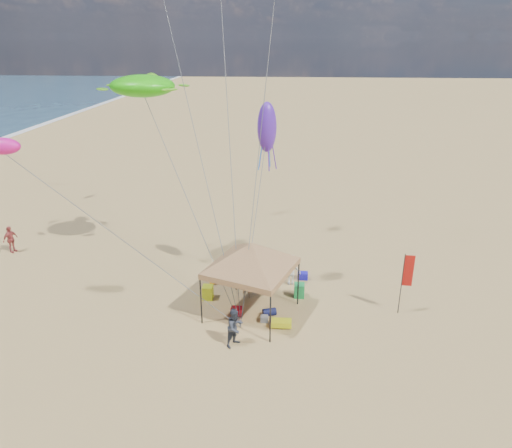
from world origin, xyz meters
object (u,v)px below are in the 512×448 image
object	(u,v)px
feather_flag	(406,274)
person_near_b	(235,327)
cooler_blue	(303,276)
person_near_a	(247,284)
canopy_tent	(251,246)
chair_yellow	(208,292)
person_near_c	(291,270)
cooler_red	(237,311)
beach_cart	(281,323)
chair_green	(299,290)
person_far_a	(11,239)

from	to	relation	value
feather_flag	person_near_b	size ratio (longest dim) A/B	1.78
cooler_blue	person_near_a	xyz separation A→B (m)	(-2.80, -2.18, 0.58)
canopy_tent	feather_flag	distance (m)	7.18
person_near_b	person_near_a	bearing A→B (deg)	36.88
chair_yellow	person_near_c	bearing A→B (deg)	23.87
cooler_red	beach_cart	bearing A→B (deg)	-21.49
chair_green	chair_yellow	size ratio (longest dim) A/B	1.00
feather_flag	chair_yellow	distance (m)	9.44
chair_green	person_near_c	distance (m)	1.41
cooler_blue	chair_yellow	world-z (taller)	chair_yellow
canopy_tent	chair_yellow	xyz separation A→B (m)	(-2.25, 1.15, -3.13)
feather_flag	canopy_tent	bearing A→B (deg)	-175.73
person_far_a	beach_cart	bearing A→B (deg)	-91.34
canopy_tent	person_far_a	size ratio (longest dim) A/B	3.84
canopy_tent	person_near_a	world-z (taller)	canopy_tent
canopy_tent	person_near_c	world-z (taller)	canopy_tent
person_near_a	person_far_a	xyz separation A→B (m)	(-14.53, 4.26, 0.06)
cooler_blue	beach_cart	size ratio (longest dim) A/B	0.60
feather_flag	beach_cart	xyz separation A→B (m)	(-5.59, -1.53, -1.84)
beach_cart	canopy_tent	bearing A→B (deg)	144.68
cooler_red	chair_green	size ratio (longest dim) A/B	0.77
cooler_blue	person_near_a	distance (m)	3.59
canopy_tent	person_near_a	bearing A→B (deg)	104.28
person_near_a	canopy_tent	bearing A→B (deg)	90.27
canopy_tent	cooler_blue	size ratio (longest dim) A/B	11.73
person_near_a	person_near_c	size ratio (longest dim) A/B	0.93
cooler_red	person_near_c	bearing A→B (deg)	51.66
person_far_a	cooler_red	bearing A→B (deg)	-91.44
cooler_red	feather_flag	bearing A→B (deg)	5.27
canopy_tent	person_far_a	bearing A→B (deg)	159.25
beach_cart	person_near_a	bearing A→B (deg)	126.66
canopy_tent	person_far_a	world-z (taller)	canopy_tent
feather_flag	cooler_red	bearing A→B (deg)	-174.73
cooler_blue	person_near_b	distance (m)	6.71
person_near_c	person_far_a	world-z (taller)	same
beach_cart	person_near_b	world-z (taller)	person_near_b
canopy_tent	beach_cart	bearing A→B (deg)	-35.32
cooler_blue	feather_flag	bearing A→B (deg)	-33.58
canopy_tent	person_near_c	bearing A→B (deg)	58.46
cooler_blue	person_near_c	world-z (taller)	person_near_c
chair_yellow	cooler_blue	bearing A→B (deg)	27.05
chair_green	feather_flag	bearing A→B (deg)	-13.72
chair_green	person_near_b	xyz separation A→B (m)	(-2.71, -4.14, 0.51)
feather_flag	chair_yellow	bearing A→B (deg)	176.12
beach_cart	person_near_b	xyz separation A→B (m)	(-1.89, -1.45, 0.66)
canopy_tent	person_near_b	world-z (taller)	canopy_tent
cooler_blue	person_near_c	bearing A→B (deg)	-136.74
cooler_red	person_near_c	world-z (taller)	person_near_c
chair_green	person_far_a	size ratio (longest dim) A/B	0.42
chair_green	person_near_b	size ratio (longest dim) A/B	0.41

